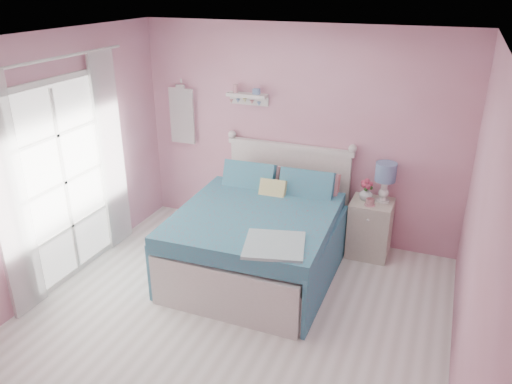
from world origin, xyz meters
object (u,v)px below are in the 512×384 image
Objects in this scene: teacup at (370,202)px; bed at (261,237)px; nightstand at (370,228)px; table_lamp at (386,175)px; vase at (366,193)px.

bed is at bearing -147.73° from teacup.
bed reaches higher than nightstand.
nightstand is (1.08, 0.78, -0.06)m from bed.
bed reaches higher than table_lamp.
nightstand is at bearing -152.32° from table_lamp.
table_lamp is 0.35m from teacup.
teacup is at bearing -97.67° from nightstand.
table_lamp is (1.18, 0.83, 0.61)m from bed.
vase is 0.16m from teacup.
bed reaches higher than teacup.
vase reaches higher than teacup.
vase is at bearing -171.26° from table_lamp.
vase is (-0.09, 0.03, 0.42)m from nightstand.
vase is at bearing 163.20° from nightstand.
teacup is at bearing -61.37° from vase.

